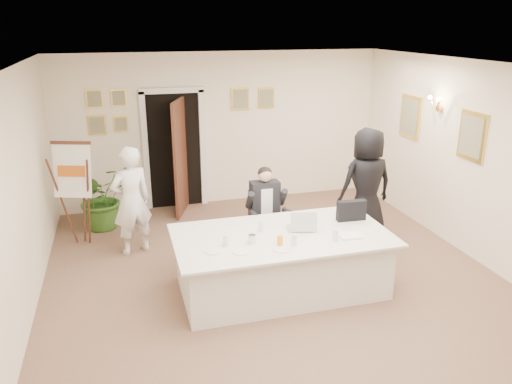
{
  "coord_description": "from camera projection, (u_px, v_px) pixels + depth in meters",
  "views": [
    {
      "loc": [
        -1.85,
        -5.47,
        3.29
      ],
      "look_at": [
        -0.15,
        0.6,
        1.14
      ],
      "focal_mm": 35.0,
      "sensor_mm": 36.0,
      "label": 1
    }
  ],
  "objects": [
    {
      "name": "glass_d",
      "position": [
        261.0,
        226.0,
        6.29
      ],
      "size": [
        0.07,
        0.07,
        0.14
      ],
      "primitive_type": "cylinder",
      "rotation": [
        0.0,
        0.0,
        -0.26
      ],
      "color": "silver",
      "rests_on": "conference_table"
    },
    {
      "name": "wall_back",
      "position": [
        222.0,
        129.0,
        9.25
      ],
      "size": [
        6.0,
        0.1,
        2.8
      ],
      "primitive_type": "cube",
      "color": "white",
      "rests_on": "floor"
    },
    {
      "name": "paper_stack",
      "position": [
        350.0,
        236.0,
        6.14
      ],
      "size": [
        0.29,
        0.21,
        0.03
      ],
      "primitive_type": "cube",
      "rotation": [
        0.0,
        0.0,
        -0.07
      ],
      "color": "white",
      "rests_on": "conference_table"
    },
    {
      "name": "seated_man",
      "position": [
        266.0,
        210.0,
        7.31
      ],
      "size": [
        0.65,
        0.69,
        1.34
      ],
      "primitive_type": null,
      "rotation": [
        0.0,
        0.0,
        -0.14
      ],
      "color": "black",
      "rests_on": "floor"
    },
    {
      "name": "wall_sconce",
      "position": [
        436.0,
        103.0,
        7.67
      ],
      "size": [
        0.2,
        0.3,
        0.24
      ],
      "primitive_type": null,
      "color": "#DE8947",
      "rests_on": "wall_right"
    },
    {
      "name": "pictures_back_wall",
      "position": [
        178.0,
        107.0,
        8.88
      ],
      "size": [
        3.4,
        0.06,
        0.8
      ],
      "primitive_type": null,
      "color": "#E2BE4D",
      "rests_on": "wall_back"
    },
    {
      "name": "standing_man",
      "position": [
        131.0,
        201.0,
        7.26
      ],
      "size": [
        0.69,
        0.57,
        1.63
      ],
      "primitive_type": "imported",
      "rotation": [
        0.0,
        0.0,
        3.5
      ],
      "color": "white",
      "rests_on": "floor"
    },
    {
      "name": "conference_table",
      "position": [
        281.0,
        262.0,
        6.35
      ],
      "size": [
        2.7,
        1.44,
        0.78
      ],
      "color": "silver",
      "rests_on": "floor"
    },
    {
      "name": "plate_near",
      "position": [
        281.0,
        249.0,
        5.8
      ],
      "size": [
        0.23,
        0.23,
        0.01
      ],
      "primitive_type": "cylinder",
      "rotation": [
        0.0,
        0.0,
        -0.11
      ],
      "color": "white",
      "rests_on": "conference_table"
    },
    {
      "name": "glass_a",
      "position": [
        226.0,
        241.0,
        5.88
      ],
      "size": [
        0.07,
        0.07,
        0.14
      ],
      "primitive_type": "cylinder",
      "rotation": [
        0.0,
        0.0,
        0.13
      ],
      "color": "silver",
      "rests_on": "conference_table"
    },
    {
      "name": "oj_glass",
      "position": [
        280.0,
        241.0,
        5.87
      ],
      "size": [
        0.08,
        0.08,
        0.13
      ],
      "primitive_type": "cylinder",
      "rotation": [
        0.0,
        0.0,
        -0.07
      ],
      "color": "orange",
      "rests_on": "conference_table"
    },
    {
      "name": "floor",
      "position": [
        280.0,
        287.0,
        6.52
      ],
      "size": [
        7.0,
        7.0,
        0.0
      ],
      "primitive_type": "plane",
      "color": "brown",
      "rests_on": "ground"
    },
    {
      "name": "plate_left",
      "position": [
        214.0,
        251.0,
        5.76
      ],
      "size": [
        0.22,
        0.22,
        0.01
      ],
      "primitive_type": "cylinder",
      "rotation": [
        0.0,
        0.0,
        0.01
      ],
      "color": "white",
      "rests_on": "conference_table"
    },
    {
      "name": "steel_jug",
      "position": [
        252.0,
        239.0,
        5.95
      ],
      "size": [
        0.1,
        0.1,
        0.11
      ],
      "primitive_type": "cylinder",
      "rotation": [
        0.0,
        0.0,
        0.08
      ],
      "color": "silver",
      "rests_on": "conference_table"
    },
    {
      "name": "potted_palm",
      "position": [
        101.0,
        197.0,
        8.27
      ],
      "size": [
        1.27,
        1.24,
        1.07
      ],
      "primitive_type": "imported",
      "rotation": [
        0.0,
        0.0,
        0.65
      ],
      "color": "#356421",
      "rests_on": "floor"
    },
    {
      "name": "glass_c",
      "position": [
        335.0,
        235.0,
        6.03
      ],
      "size": [
        0.07,
        0.07,
        0.14
      ],
      "primitive_type": "cylinder",
      "rotation": [
        0.0,
        0.0,
        0.11
      ],
      "color": "silver",
      "rests_on": "conference_table"
    },
    {
      "name": "pictures_right_wall",
      "position": [
        438.0,
        126.0,
        7.8
      ],
      "size": [
        0.06,
        2.2,
        0.8
      ],
      "primitive_type": null,
      "color": "#E2BE4D",
      "rests_on": "wall_right"
    },
    {
      "name": "glass_b",
      "position": [
        294.0,
        240.0,
        5.89
      ],
      "size": [
        0.07,
        0.07,
        0.14
      ],
      "primitive_type": "cylinder",
      "rotation": [
        0.0,
        0.0,
        -0.13
      ],
      "color": "silver",
      "rests_on": "conference_table"
    },
    {
      "name": "laptop",
      "position": [
        300.0,
        219.0,
        6.35
      ],
      "size": [
        0.4,
        0.42,
        0.28
      ],
      "primitive_type": null,
      "rotation": [
        0.0,
        0.0,
        -0.23
      ],
      "color": "#B7BABC",
      "rests_on": "conference_table"
    },
    {
      "name": "wall_front",
      "position": [
        472.0,
        368.0,
        2.87
      ],
      "size": [
        6.0,
        0.1,
        2.8
      ],
      "primitive_type": "cube",
      "color": "white",
      "rests_on": "floor"
    },
    {
      "name": "flip_chart",
      "position": [
        78.0,
        199.0,
        7.55
      ],
      "size": [
        0.58,
        0.44,
        1.61
      ],
      "color": "#3D1E13",
      "rests_on": "floor"
    },
    {
      "name": "wall_left",
      "position": [
        14.0,
        209.0,
        5.3
      ],
      "size": [
        0.1,
        7.0,
        2.8
      ],
      "primitive_type": "cube",
      "color": "white",
      "rests_on": "floor"
    },
    {
      "name": "wall_right",
      "position": [
        489.0,
        167.0,
        6.83
      ],
      "size": [
        0.1,
        7.0,
        2.8
      ],
      "primitive_type": "cube",
      "color": "white",
      "rests_on": "floor"
    },
    {
      "name": "laptop_bag",
      "position": [
        351.0,
        210.0,
        6.63
      ],
      "size": [
        0.39,
        0.13,
        0.27
      ],
      "primitive_type": "cube",
      "rotation": [
        0.0,
        0.0,
        -0.05
      ],
      "color": "black",
      "rests_on": "conference_table"
    },
    {
      "name": "doorway",
      "position": [
        176.0,
        153.0,
        8.98
      ],
      "size": [
        1.14,
        0.86,
        2.2
      ],
      "color": "black",
      "rests_on": "floor"
    },
    {
      "name": "ceiling",
      "position": [
        283.0,
        68.0,
        5.61
      ],
      "size": [
        6.0,
        7.0,
        0.02
      ],
      "primitive_type": "cube",
      "color": "white",
      "rests_on": "wall_back"
    },
    {
      "name": "plate_mid",
      "position": [
        241.0,
        252.0,
        5.74
      ],
      "size": [
        0.22,
        0.22,
        0.01
      ],
      "primitive_type": "cylinder",
      "rotation": [
        0.0,
        0.0,
        -0.07
      ],
      "color": "white",
      "rests_on": "conference_table"
    },
    {
      "name": "standing_woman",
      "position": [
        366.0,
        184.0,
        7.77
      ],
      "size": [
        0.89,
        0.59,
        1.78
      ],
      "primitive_type": "imported",
      "rotation": [
        0.0,
        0.0,
        3.17
      ],
      "color": "black",
      "rests_on": "floor"
    }
  ]
}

